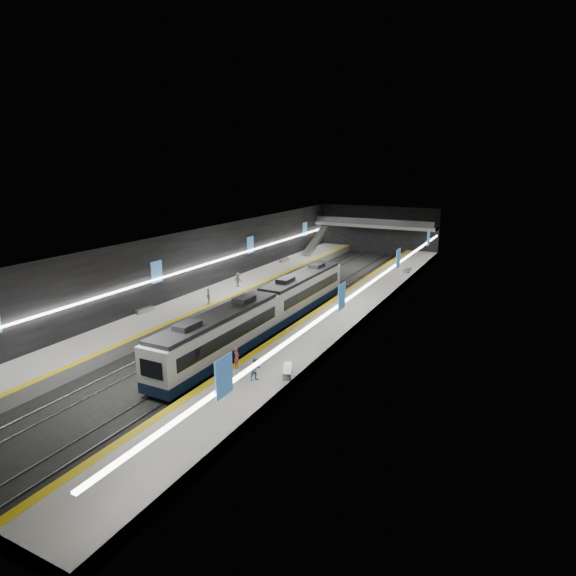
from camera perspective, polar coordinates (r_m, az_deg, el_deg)
The scene contains 26 objects.
ground at distance 52.06m, azimuth -0.82°, elevation -2.28°, with size 70.00×70.00×0.00m, color black.
ceiling at distance 50.28m, azimuth -0.86°, elevation 6.47°, with size 20.00×70.00×0.04m, color beige.
wall_left at distance 56.31m, azimuth -9.87°, elevation 3.02°, with size 0.04×70.00×8.00m, color black.
wall_right at distance 47.28m, azimuth 9.92°, elevation 0.76°, with size 0.04×70.00×8.00m, color black.
wall_back at distance 83.08m, azimuth 10.65°, elevation 6.77°, with size 20.00×0.04×8.00m, color black.
platform_left at distance 55.70m, azimuth -7.66°, elevation -0.72°, with size 5.00×70.00×1.00m, color slate.
tile_surface_left at distance 55.56m, azimuth -7.67°, elevation -0.22°, with size 5.00×70.00×0.02m, color #B6B5B0.
tactile_strip_left at distance 54.37m, azimuth -5.77°, elevation -0.49°, with size 0.60×70.00×0.02m, color #DFC00B.
platform_right at distance 49.00m, azimuth 6.95°, elevation -2.88°, with size 5.00×70.00×1.00m, color slate.
tile_surface_right at distance 48.85m, azimuth 6.97°, elevation -2.31°, with size 5.00×70.00×0.02m, color #B6B5B0.
tactile_strip_right at distance 49.60m, azimuth 4.59°, elevation -1.97°, with size 0.60×70.00×0.02m, color #DFC00B.
rails at distance 52.04m, azimuth -0.82°, elevation -2.21°, with size 6.52×70.00×0.12m.
train at distance 43.97m, azimuth -2.56°, elevation -2.55°, with size 2.69×30.04×3.60m.
ad_posters at distance 51.78m, azimuth -0.32°, elevation 2.78°, with size 19.94×53.50×2.20m.
cove_light_left at distance 56.24m, azimuth -9.70°, elevation 2.81°, with size 0.25×68.60×0.12m, color white.
cove_light_right at distance 47.39m, azimuth 9.68°, elevation 0.55°, with size 0.25×68.60×0.12m, color white.
mezzanine_bridge at distance 80.97m, azimuth 10.25°, elevation 7.33°, with size 20.00×3.00×1.50m.
escalator at distance 77.43m, azimuth 3.32°, elevation 5.60°, with size 1.20×8.00×0.60m, color #99999E.
bench_left_near at distance 48.94m, azimuth -16.65°, elevation -2.54°, with size 0.53×1.92×0.47m, color #99999E.
bench_left_far at distance 70.49m, azimuth -0.50°, elevation 3.34°, with size 0.56×2.03×0.50m, color #99999E.
bench_right_near at distance 33.76m, azimuth -0.07°, elevation -9.82°, with size 0.57×2.06×0.50m, color #99999E.
bench_right_far at distance 65.73m, azimuth 13.96°, elevation 2.03°, with size 0.52×1.88×0.46m, color #99999E.
passenger_right_a at distance 34.75m, azimuth -6.11°, elevation -8.22°, with size 0.57×0.37×1.55m, color #B04145.
passenger_right_b at distance 32.76m, azimuth -3.88°, elevation -9.63°, with size 0.76×0.59×1.57m, color teal.
passenger_left_a at distance 50.04m, azimuth -9.41°, elevation -0.98°, with size 1.00×0.41×1.70m, color #B9B4A9.
passenger_left_b at distance 56.53m, azimuth -5.95°, elevation 0.97°, with size 1.09×0.62×1.68m, color #414349.
Camera 1 is at (23.38, -43.90, 15.36)m, focal length 30.00 mm.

